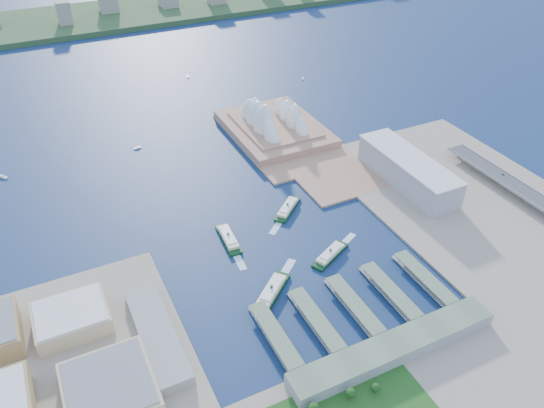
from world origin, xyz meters
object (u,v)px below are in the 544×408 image
ferry_d (330,253)px  car_c (503,174)px  toaster_building (408,170)px  ferry_a (228,237)px  opera_house (275,114)px  ferry_b (288,207)px  ferry_c (271,290)px

ferry_d → car_c: car_c is taller
toaster_building → ferry_a: (-249.43, -5.98, -15.20)m
ferry_a → ferry_d: 114.41m
opera_house → ferry_b: bearing=-111.8°
toaster_building → ferry_c: (-242.93, -102.16, -14.72)m
opera_house → ferry_d: (-71.49, -279.15, -26.97)m
ferry_a → car_c: size_ratio=13.55×
opera_house → ferry_c: (-152.93, -302.16, -26.22)m
ferry_a → ferry_d: size_ratio=1.05×
ferry_a → car_c: bearing=-3.6°
ferry_c → ferry_d: ferry_c is taller
ferry_b → ferry_d: 94.56m
opera_house → ferry_b: (-74.00, -184.62, -26.91)m
toaster_building → ferry_c: bearing=-157.2°
ferry_c → car_c: bearing=-123.0°
ferry_c → ferry_d: bearing=-114.8°
ferry_c → toaster_building: bearing=-107.8°
opera_house → car_c: bearing=-52.0°
opera_house → toaster_building: size_ratio=1.16×
car_c → ferry_c: bearing=7.6°
ferry_b → car_c: car_c is taller
ferry_b → ferry_d: size_ratio=1.01×
toaster_building → ferry_d: size_ratio=2.91×
toaster_building → car_c: bearing=-26.8°
ferry_d → ferry_a: bearing=23.8°
toaster_building → opera_house: bearing=114.2°
ferry_a → ferry_b: (85.44, 21.36, -0.20)m
toaster_building → ferry_d: (-161.49, -79.15, -15.47)m
toaster_building → car_c: 122.25m
opera_house → car_c: opera_house is taller
opera_house → ferry_b: opera_house is taller
opera_house → ferry_b: 200.71m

